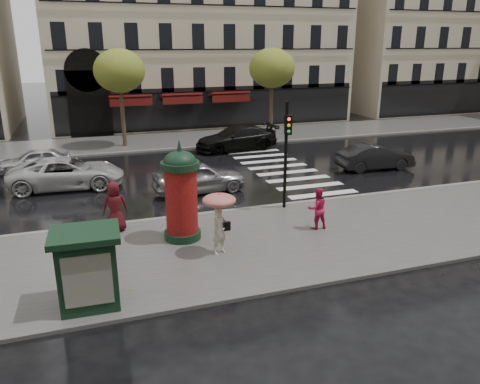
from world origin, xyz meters
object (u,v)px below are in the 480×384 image
object	(u,v)px
woman_red	(317,208)
morris_column	(181,192)
woman_umbrella	(219,214)
car_silver	(199,177)
car_white	(67,173)
traffic_light	(286,145)
car_far_silver	(35,160)
newsstand	(88,268)
car_black	(236,138)
man_burgundy	(115,207)
car_darkgrey	(375,157)

from	to	relation	value
woman_red	morris_column	xyz separation A→B (m)	(-5.10, 0.72, 0.96)
woman_umbrella	woman_red	size ratio (longest dim) A/B	1.34
car_silver	car_white	distance (m)	6.71
woman_umbrella	traffic_light	size ratio (longest dim) A/B	0.48
car_white	car_far_silver	world-z (taller)	car_white
newsstand	car_far_silver	bearing A→B (deg)	98.75
woman_red	car_white	distance (m)	12.94
woman_red	car_black	world-z (taller)	woman_red
car_far_silver	man_burgundy	bearing A→B (deg)	16.07
car_white	woman_umbrella	bearing A→B (deg)	-149.77
traffic_light	car_far_silver	distance (m)	15.10
newsstand	car_far_silver	size ratio (longest dim) A/B	0.55
woman_umbrella	man_burgundy	size ratio (longest dim) A/B	1.12
man_burgundy	morris_column	size ratio (longest dim) A/B	0.52
car_black	car_far_silver	distance (m)	12.62
car_far_silver	newsstand	bearing A→B (deg)	6.45
traffic_light	car_far_silver	bearing A→B (deg)	135.74
car_silver	car_darkgrey	distance (m)	10.71
car_white	car_far_silver	size ratio (longest dim) A/B	1.42
woman_red	traffic_light	bearing A→B (deg)	-84.53
car_darkgrey	car_far_silver	bearing A→B (deg)	76.56
traffic_light	car_black	size ratio (longest dim) A/B	0.81
man_burgundy	car_black	world-z (taller)	man_burgundy
man_burgundy	woman_umbrella	bearing A→B (deg)	130.92
traffic_light	car_white	size ratio (longest dim) A/B	0.83
car_white	car_black	distance (m)	12.11
newsstand	morris_column	bearing A→B (deg)	47.90
newsstand	car_silver	bearing A→B (deg)	59.93
car_silver	car_white	size ratio (longest dim) A/B	0.81
traffic_light	car_black	xyz separation A→B (m)	(1.81, 12.14, -2.07)
morris_column	car_white	distance (m)	9.40
woman_red	car_darkgrey	xyz separation A→B (m)	(7.58, 7.28, -0.20)
man_burgundy	morris_column	bearing A→B (deg)	142.12
traffic_light	car_silver	world-z (taller)	traffic_light
car_silver	car_far_silver	world-z (taller)	car_silver
man_burgundy	car_white	world-z (taller)	man_burgundy
car_far_silver	woman_red	bearing A→B (deg)	37.76
woman_red	newsstand	world-z (taller)	newsstand
morris_column	woman_red	bearing A→B (deg)	-8.08
woman_red	car_far_silver	xyz separation A→B (m)	(-10.90, 12.96, -0.26)
man_burgundy	car_black	size ratio (longest dim) A/B	0.35
man_burgundy	car_white	bearing A→B (deg)	-78.99
man_burgundy	car_far_silver	world-z (taller)	man_burgundy
woman_red	newsstand	distance (m)	8.96
woman_umbrella	car_far_silver	bearing A→B (deg)	115.79
woman_umbrella	car_far_silver	size ratio (longest dim) A/B	0.56
woman_red	morris_column	bearing A→B (deg)	-7.27
man_burgundy	car_silver	distance (m)	5.88
car_white	car_far_silver	bearing A→B (deg)	28.28
newsstand	car_silver	size ratio (longest dim) A/B	0.48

